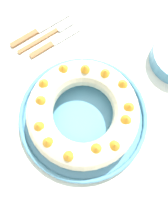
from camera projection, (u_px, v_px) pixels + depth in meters
name	position (u px, v px, depth m)	size (l,w,h in m)	color
ground_plane	(86.00, 149.00, 1.31)	(8.00, 8.00, 0.00)	#4C4742
dining_table	(88.00, 131.00, 0.70)	(1.25, 1.06, 0.73)	silver
serving_dish	(84.00, 116.00, 0.61)	(0.36, 0.36, 0.02)	#518EB2
bundt_cake	(84.00, 112.00, 0.56)	(0.29, 0.29, 0.08)	beige
fork	(50.00, 34.00, 0.68)	(0.02, 0.20, 0.01)	#936038
serving_knife	(36.00, 32.00, 0.69)	(0.02, 0.21, 0.01)	#936038
cake_knife	(52.00, 44.00, 0.67)	(0.02, 0.18, 0.01)	#936038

